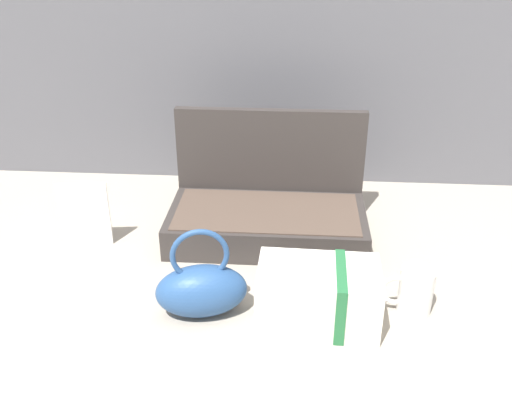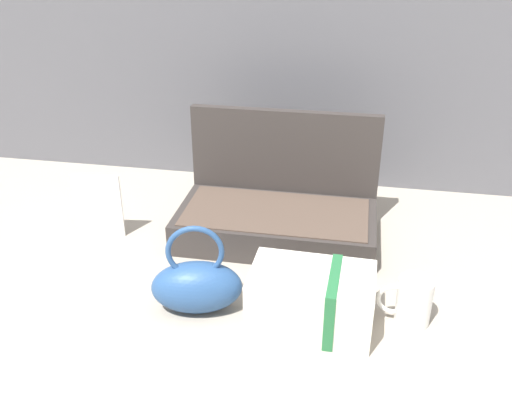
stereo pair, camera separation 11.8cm
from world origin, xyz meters
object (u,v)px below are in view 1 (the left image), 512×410
Objects in this scene: open_suitcase at (268,208)px; info_card_left at (85,215)px; coffee_mug at (414,291)px; teal_pouch_handbag at (201,288)px; cream_toiletry_bag at (320,295)px.

open_suitcase reaches higher than info_card_left.
open_suitcase is 4.50× the size of coffee_mug.
teal_pouch_handbag is at bearing -174.87° from coffee_mug.
cream_toiletry_bag is 2.25× the size of coffee_mug.
teal_pouch_handbag is 0.83× the size of cream_toiletry_bag.
coffee_mug is at bearing 12.54° from cream_toiletry_bag.
teal_pouch_handbag reaches higher than info_card_left.
coffee_mug is at bearing -22.92° from info_card_left.
open_suitcase is 2.40× the size of teal_pouch_handbag.
coffee_mug is (0.43, 0.04, -0.01)m from teal_pouch_handbag.
open_suitcase is 0.37m from cream_toiletry_bag.
coffee_mug is at bearing 5.13° from teal_pouch_handbag.
open_suitcase is 0.36m from teal_pouch_handbag.
info_card_left is (-0.32, 0.25, 0.02)m from teal_pouch_handbag.
coffee_mug is at bearing -44.02° from open_suitcase.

